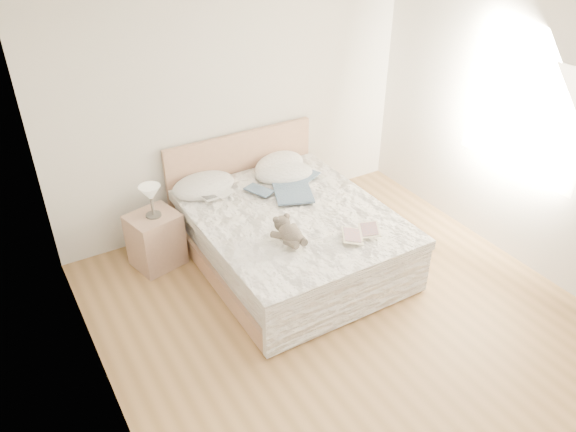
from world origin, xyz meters
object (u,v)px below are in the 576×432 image
object	(u,v)px
bed	(288,234)
table_lamp	(151,195)
photo_book	(214,194)
childrens_book	(361,233)
nightstand	(156,240)
teddy_bear	(291,240)

from	to	relation	value
bed	table_lamp	size ratio (longest dim) A/B	6.64
bed	photo_book	size ratio (longest dim) A/B	6.19
childrens_book	photo_book	bearing A→B (deg)	153.13
nightstand	photo_book	size ratio (longest dim) A/B	1.62
childrens_book	teddy_bear	world-z (taller)	teddy_bear
nightstand	photo_book	bearing A→B (deg)	-3.43
bed	childrens_book	world-z (taller)	bed
table_lamp	childrens_book	size ratio (longest dim) A/B	0.86
nightstand	childrens_book	size ratio (longest dim) A/B	1.48
nightstand	childrens_book	distance (m)	2.02
photo_book	teddy_bear	size ratio (longest dim) A/B	1.03
bed	table_lamp	world-z (taller)	bed
nightstand	photo_book	xyz separation A→B (m)	(0.64, -0.04, 0.35)
bed	photo_book	distance (m)	0.83
nightstand	bed	bearing A→B (deg)	-27.96
nightstand	photo_book	world-z (taller)	photo_book
nightstand	table_lamp	bearing A→B (deg)	-38.37
childrens_book	nightstand	bearing A→B (deg)	168.20
bed	nightstand	size ratio (longest dim) A/B	3.83
bed	nightstand	world-z (taller)	bed
nightstand	photo_book	distance (m)	0.73
bed	childrens_book	size ratio (longest dim) A/B	5.68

